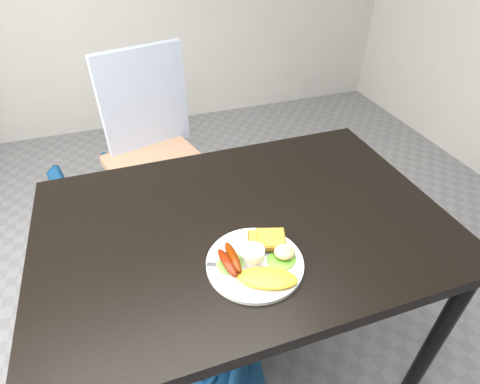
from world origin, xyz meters
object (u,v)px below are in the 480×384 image
(person, at_px, (111,138))
(plate, at_px, (255,263))
(dining_table, at_px, (243,225))
(dining_chair, at_px, (158,167))

(person, xyz_separation_m, plate, (0.31, -0.68, -0.06))
(dining_table, distance_m, plate, 0.18)
(plate, bearing_deg, dining_table, 80.43)
(dining_table, relative_size, plate, 4.73)
(plate, bearing_deg, person, 114.41)
(dining_table, xyz_separation_m, plate, (-0.03, -0.17, 0.03))
(dining_chair, relative_size, plate, 1.74)
(person, relative_size, plate, 6.46)
(plate, bearing_deg, dining_chair, 97.83)
(dining_chair, relative_size, person, 0.27)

